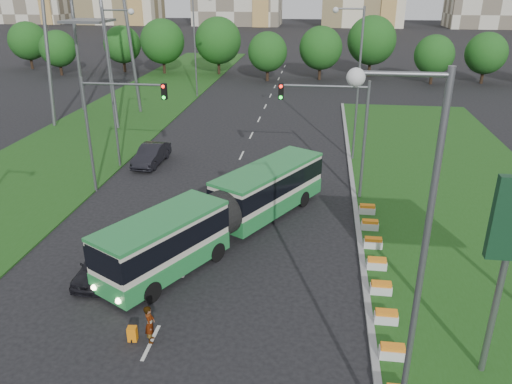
# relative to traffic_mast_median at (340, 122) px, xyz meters

# --- Properties ---
(ground) EXTENTS (360.00, 360.00, 0.00)m
(ground) POSITION_rel_traffic_mast_median_xyz_m (-4.78, -10.00, -5.35)
(ground) COLOR black
(ground) RESTS_ON ground
(grass_median) EXTENTS (14.00, 60.00, 0.15)m
(grass_median) POSITION_rel_traffic_mast_median_xyz_m (8.22, -2.00, -5.27)
(grass_median) COLOR #1D4814
(grass_median) RESTS_ON ground
(median_kerb) EXTENTS (0.30, 60.00, 0.18)m
(median_kerb) POSITION_rel_traffic_mast_median_xyz_m (1.27, -2.00, -5.26)
(median_kerb) COLOR gray
(median_kerb) RESTS_ON ground
(left_verge) EXTENTS (12.00, 110.00, 0.10)m
(left_verge) POSITION_rel_traffic_mast_median_xyz_m (-22.78, 15.00, -5.30)
(left_verge) COLOR #1D4814
(left_verge) RESTS_ON ground
(lane_markings) EXTENTS (0.20, 100.00, 0.01)m
(lane_markings) POSITION_rel_traffic_mast_median_xyz_m (-7.78, 10.00, -5.35)
(lane_markings) COLOR beige
(lane_markings) RESTS_ON ground
(flower_planters) EXTENTS (1.10, 15.90, 0.60)m
(flower_planters) POSITION_rel_traffic_mast_median_xyz_m (1.92, -10.30, -4.90)
(flower_planters) COLOR silver
(flower_planters) RESTS_ON grass_median
(traffic_mast_median) EXTENTS (5.76, 0.32, 8.00)m
(traffic_mast_median) POSITION_rel_traffic_mast_median_xyz_m (0.00, 0.00, 0.00)
(traffic_mast_median) COLOR slate
(traffic_mast_median) RESTS_ON ground
(traffic_mast_left) EXTENTS (5.76, 0.32, 8.00)m
(traffic_mast_left) POSITION_rel_traffic_mast_median_xyz_m (-15.16, -1.00, 0.00)
(traffic_mast_left) COLOR slate
(traffic_mast_left) RESTS_ON ground
(street_lamps) EXTENTS (36.00, 60.00, 12.00)m
(street_lamps) POSITION_rel_traffic_mast_median_xyz_m (-7.78, 0.00, 0.65)
(street_lamps) COLOR slate
(street_lamps) RESTS_ON ground
(tree_line) EXTENTS (120.00, 8.00, 9.00)m
(tree_line) POSITION_rel_traffic_mast_median_xyz_m (5.22, 45.00, -0.85)
(tree_line) COLOR #124613
(tree_line) RESTS_ON ground
(articulated_bus) EXTENTS (2.62, 16.82, 2.77)m
(articulated_bus) POSITION_rel_traffic_mast_median_xyz_m (-6.68, -6.54, -3.65)
(articulated_bus) COLOR beige
(articulated_bus) RESTS_ON ground
(car_left_near) EXTENTS (1.80, 4.32, 1.46)m
(car_left_near) POSITION_rel_traffic_mast_median_xyz_m (-11.76, -11.48, -4.62)
(car_left_near) COLOR black
(car_left_near) RESTS_ON ground
(car_left_far) EXTENTS (1.93, 4.95, 1.60)m
(car_left_far) POSITION_rel_traffic_mast_median_xyz_m (-14.65, 4.93, -4.55)
(car_left_far) COLOR black
(car_left_far) RESTS_ON ground
(pedestrian) EXTENTS (0.53, 0.69, 1.70)m
(pedestrian) POSITION_rel_traffic_mast_median_xyz_m (-7.79, -15.88, -4.50)
(pedestrian) COLOR gray
(pedestrian) RESTS_ON ground
(shopping_trolley) EXTENTS (0.38, 0.40, 0.64)m
(shopping_trolley) POSITION_rel_traffic_mast_median_xyz_m (-8.56, -15.95, -5.03)
(shopping_trolley) COLOR orange
(shopping_trolley) RESTS_ON ground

